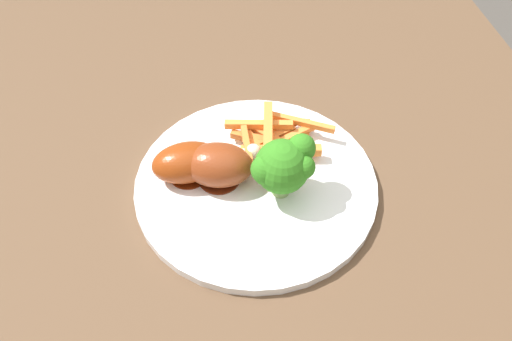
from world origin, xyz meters
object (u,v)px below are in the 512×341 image
chicken_drumstick_far (222,165)px  dinner_plate (256,185)px  carrot_fries_pile (275,141)px  broccoli_floret_front (283,166)px  chicken_drumstick_near (191,162)px  dining_table (260,284)px

chicken_drumstick_far → dinner_plate: bearing=-106.5°
chicken_drumstick_far → carrot_fries_pile: bearing=-62.7°
broccoli_floret_front → chicken_drumstick_far: (0.03, 0.06, -0.02)m
carrot_fries_pile → chicken_drumstick_near: size_ratio=1.03×
dining_table → carrot_fries_pile: (0.13, -0.04, 0.12)m
dining_table → chicken_drumstick_near: 0.18m
dining_table → chicken_drumstick_far: (0.09, 0.03, 0.13)m
broccoli_floret_front → dining_table: bearing=148.2°
broccoli_floret_front → chicken_drumstick_near: size_ratio=0.58×
chicken_drumstick_near → chicken_drumstick_far: size_ratio=0.97×
dining_table → chicken_drumstick_far: size_ratio=8.42×
dinner_plate → broccoli_floret_front: (-0.02, -0.03, 0.05)m
dinner_plate → chicken_drumstick_far: bearing=73.5°
dinner_plate → broccoli_floret_front: broccoli_floret_front is taller
broccoli_floret_front → chicken_drumstick_near: bearing=65.6°
carrot_fries_pile → dining_table: bearing=161.5°
chicken_drumstick_near → carrot_fries_pile: bearing=-77.8°
carrot_fries_pile → chicken_drumstick_far: bearing=117.3°
broccoli_floret_front → carrot_fries_pile: (0.07, -0.01, -0.03)m
carrot_fries_pile → chicken_drumstick_far: size_ratio=1.00×
chicken_drumstick_near → chicken_drumstick_far: chicken_drumstick_far is taller
broccoli_floret_front → dinner_plate: bearing=52.8°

